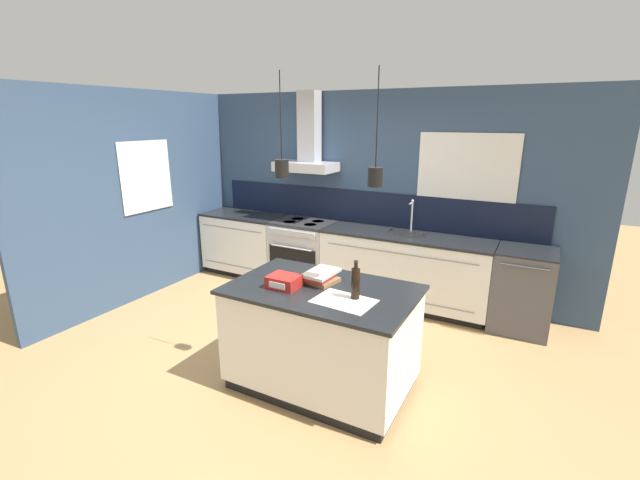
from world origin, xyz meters
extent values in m
plane|color=tan|center=(0.00, 0.00, 0.00)|extent=(16.00, 16.00, 0.00)
cube|color=#354C6B|center=(0.00, 2.03, 1.30)|extent=(5.60, 0.06, 2.60)
cube|color=black|center=(0.00, 1.99, 1.12)|extent=(4.42, 0.02, 0.43)
cube|color=white|center=(1.25, 1.99, 1.62)|extent=(1.12, 0.01, 0.96)
cube|color=black|center=(1.25, 1.99, 1.62)|extent=(1.04, 0.01, 0.88)
cube|color=#B5B5BA|center=(-0.76, 1.77, 1.64)|extent=(0.80, 0.46, 0.12)
cube|color=#B5B5BA|center=(-0.76, 1.86, 2.15)|extent=(0.26, 0.20, 0.90)
cylinder|color=black|center=(0.23, -0.33, 2.27)|extent=(0.01, 0.01, 0.66)
cylinder|color=black|center=(0.23, -0.33, 1.87)|extent=(0.11, 0.11, 0.14)
sphere|color=#F9D18C|center=(0.23, -0.33, 1.87)|extent=(0.06, 0.06, 0.06)
cylinder|color=black|center=(0.99, -0.25, 2.26)|extent=(0.01, 0.01, 0.69)
cylinder|color=black|center=(0.99, -0.25, 1.84)|extent=(0.11, 0.11, 0.14)
sphere|color=#F9D18C|center=(0.99, -0.25, 1.84)|extent=(0.06, 0.06, 0.06)
cube|color=#354C6B|center=(-2.43, 0.70, 1.30)|extent=(0.06, 3.80, 2.60)
cube|color=white|center=(-2.39, 0.55, 1.55)|extent=(0.01, 0.76, 0.88)
cube|color=black|center=(-2.39, 0.55, 1.55)|extent=(0.01, 0.68, 0.80)
cube|color=black|center=(-1.77, 1.72, 0.04)|extent=(1.15, 0.56, 0.09)
cube|color=white|center=(-1.77, 1.69, 0.48)|extent=(1.19, 0.62, 0.79)
cube|color=gray|center=(-1.77, 1.38, 0.76)|extent=(1.05, 0.01, 0.01)
cube|color=gray|center=(-1.77, 1.38, 0.21)|extent=(1.05, 0.01, 0.01)
cube|color=black|center=(-1.77, 1.69, 0.90)|extent=(1.21, 0.64, 0.03)
cube|color=black|center=(0.67, 1.72, 0.04)|extent=(1.98, 0.56, 0.09)
cube|color=white|center=(0.67, 1.69, 0.48)|extent=(2.04, 0.62, 0.79)
cube|color=gray|center=(0.67, 1.38, 0.76)|extent=(1.80, 0.01, 0.01)
cube|color=gray|center=(0.67, 1.38, 0.21)|extent=(1.80, 0.01, 0.01)
cube|color=black|center=(0.67, 1.69, 0.90)|extent=(2.06, 0.64, 0.03)
cube|color=#262628|center=(0.67, 1.74, 0.91)|extent=(0.48, 0.34, 0.01)
cylinder|color=#B5B5BA|center=(0.67, 1.87, 1.10)|extent=(0.02, 0.02, 0.38)
sphere|color=#B5B5BA|center=(0.67, 1.87, 1.29)|extent=(0.03, 0.03, 0.03)
cylinder|color=#B5B5BA|center=(0.67, 1.81, 1.27)|extent=(0.02, 0.12, 0.02)
cube|color=#B5B5BA|center=(-0.76, 1.69, 0.43)|extent=(0.81, 0.62, 0.87)
cube|color=black|center=(-0.76, 1.37, 0.40)|extent=(0.70, 0.02, 0.44)
cylinder|color=#B5B5BA|center=(-0.76, 1.35, 0.63)|extent=(0.61, 0.02, 0.02)
cube|color=#B5B5BA|center=(-0.76, 1.37, 0.82)|extent=(0.70, 0.02, 0.07)
cube|color=#2D2D30|center=(-0.76, 1.69, 0.89)|extent=(0.81, 0.60, 0.04)
cylinder|color=black|center=(-0.92, 1.80, 0.91)|extent=(0.17, 0.17, 0.00)
cylinder|color=black|center=(-0.60, 1.80, 0.91)|extent=(0.17, 0.17, 0.00)
cylinder|color=black|center=(-0.92, 1.58, 0.91)|extent=(0.17, 0.17, 0.00)
cylinder|color=black|center=(-0.60, 1.58, 0.91)|extent=(0.17, 0.17, 0.00)
cube|color=#4C4C51|center=(2.00, 1.69, 0.45)|extent=(0.60, 0.62, 0.89)
cube|color=black|center=(2.00, 1.69, 0.90)|extent=(0.60, 0.62, 0.02)
cylinder|color=#4C4C51|center=(2.00, 1.36, 0.82)|extent=(0.45, 0.02, 0.02)
cube|color=black|center=(0.56, -0.28, 0.04)|extent=(1.43, 0.88, 0.09)
cube|color=white|center=(0.56, -0.28, 0.48)|extent=(1.49, 0.92, 0.79)
cube|color=black|center=(0.56, -0.28, 0.90)|extent=(1.54, 0.97, 0.03)
cylinder|color=black|center=(0.90, -0.36, 1.03)|extent=(0.07, 0.07, 0.25)
cylinder|color=black|center=(0.90, -0.36, 1.18)|extent=(0.03, 0.03, 0.06)
cylinder|color=#262628|center=(0.90, -0.36, 1.22)|extent=(0.03, 0.03, 0.01)
cube|color=olive|center=(0.50, -0.17, 0.93)|extent=(0.29, 0.28, 0.04)
cube|color=#B2332D|center=(0.48, -0.19, 0.96)|extent=(0.23, 0.25, 0.03)
cube|color=beige|center=(0.50, -0.17, 0.99)|extent=(0.24, 0.34, 0.03)
cube|color=red|center=(0.28, -0.41, 0.96)|extent=(0.25, 0.20, 0.10)
cube|color=white|center=(0.28, -0.52, 0.96)|extent=(0.15, 0.01, 0.05)
cube|color=silver|center=(0.84, -0.44, 0.91)|extent=(0.48, 0.36, 0.01)
camera|label=1|loc=(2.10, -3.17, 2.25)|focal=24.00mm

